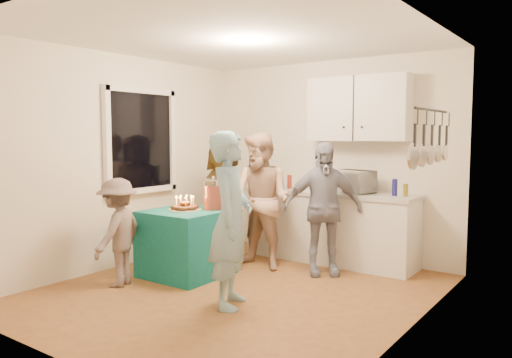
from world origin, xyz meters
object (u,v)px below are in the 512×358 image
Objects in this scene: microwave at (352,182)px; woman_back_left at (224,198)px; party_table at (186,243)px; woman_back_center at (261,201)px; man_birthday at (231,219)px; counter at (330,228)px; woman_back_right at (323,208)px; child_near_left at (118,232)px; punch_jar at (213,195)px.

microwave is 0.30× the size of woman_back_left.
woman_back_center is at bearing 55.21° from party_table.
man_birthday is (1.07, -0.51, 0.45)m from party_table.
counter reaches higher than party_table.
woman_back_right is (-0.10, -0.59, -0.27)m from microwave.
man_birthday is 1.43× the size of child_near_left.
counter is 1.42× the size of woman_back_right.
man_birthday reaches higher than woman_back_center.
child_near_left is at bearing -171.36° from woman_back_right.
woman_back_center is (-0.52, -0.80, 0.40)m from counter.
woman_back_center reaches higher than microwave.
child_near_left is at bearing -119.52° from punch_jar.
man_birthday reaches higher than punch_jar.
microwave is 0.66m from woman_back_right.
child_near_left is (-1.38, -0.21, -0.25)m from man_birthday.
microwave is 0.43× the size of child_near_left.
woman_back_left is at bearing -145.97° from counter.
woman_back_right is at bearing 35.45° from punch_jar.
party_table is at bearing -123.17° from woman_back_center.
party_table is at bearing 179.29° from woman_back_right.
counter is 1.33× the size of woman_back_center.
party_table is 0.51× the size of woman_back_center.
microwave is 2.10m from man_birthday.
woman_back_center is at bearing 157.63° from woman_back_right.
man_birthday is 1.38m from woman_back_center.
party_table is at bearing -117.21° from microwave.
counter is 1.34× the size of woman_back_left.
child_near_left is at bearing -120.92° from counter.
microwave is 2.16m from party_table.
woman_back_right is (0.21, -0.59, 0.34)m from counter.
woman_back_right reaches higher than party_table.
counter is at bearing -166.38° from microwave.
punch_jar is at bearing -118.69° from woman_back_center.
punch_jar is (0.22, 0.23, 0.55)m from party_table.
man_birthday is at bearing -89.40° from counter.
woman_back_right is at bearing 38.22° from woman_back_left.
child_near_left is at bearing -113.95° from party_table.
party_table is at bearing 136.26° from child_near_left.
party_table is 0.52× the size of woman_back_left.
punch_jar is at bearing -31.26° from woman_back_left.
punch_jar is at bearing 177.10° from woman_back_right.
microwave reaches higher than child_near_left.
microwave is at bearing 0.00° from counter.
woman_back_center reaches higher than woman_back_right.
man_birthday reaches higher than party_table.
woman_back_left is (-1.12, -0.76, 0.39)m from counter.
woman_back_left reaches higher than punch_jar.
party_table is 1.63m from woman_back_right.
counter is 6.47× the size of punch_jar.
woman_back_center is at bearing -122.08° from microwave.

